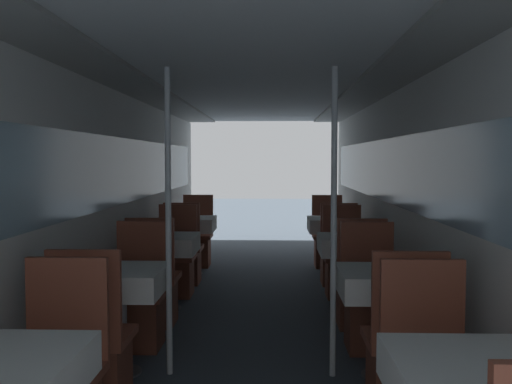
{
  "coord_description": "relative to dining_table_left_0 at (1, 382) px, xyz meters",
  "views": [
    {
      "loc": [
        0.15,
        -1.37,
        1.5
      ],
      "look_at": [
        0.03,
        2.73,
        1.26
      ],
      "focal_mm": 40.0,
      "sensor_mm": 36.0,
      "label": 1
    }
  ],
  "objects": [
    {
      "name": "dining_table_right_3",
      "position": [
        1.83,
        5.16,
        0.0
      ],
      "size": [
        0.61,
        0.61,
        0.74
      ],
      "color": "#4C4C51",
      "rests_on": "ground_plane"
    },
    {
      "name": "dining_table_left_3",
      "position": [
        0.0,
        5.16,
        0.0
      ],
      "size": [
        0.61,
        0.61,
        0.74
      ],
      "color": "#4C4C51",
      "rests_on": "ground_plane"
    },
    {
      "name": "chair_left_far_1",
      "position": [
        0.0,
        2.29,
        -0.33
      ],
      "size": [
        0.43,
        0.43,
        0.99
      ],
      "rotation": [
        0.0,
        0.0,
        3.14
      ],
      "color": "brown",
      "rests_on": "ground_plane"
    },
    {
      "name": "ceiling_panel",
      "position": [
        0.91,
        2.76,
        1.54
      ],
      "size": [
        2.6,
        9.9,
        0.07
      ],
      "color": "silver",
      "rests_on": "wall_left"
    },
    {
      "name": "chair_left_near_3",
      "position": [
        0.0,
        4.59,
        -0.33
      ],
      "size": [
        0.43,
        0.43,
        0.99
      ],
      "color": "brown",
      "rests_on": "ground_plane"
    },
    {
      "name": "wall_left",
      "position": [
        -0.39,
        2.76,
        0.48
      ],
      "size": [
        0.05,
        9.9,
        2.12
      ],
      "color": "silver",
      "rests_on": "ground_plane"
    },
    {
      "name": "dining_table_left_2",
      "position": [
        0.0,
        3.44,
        0.0
      ],
      "size": [
        0.61,
        0.61,
        0.74
      ],
      "color": "#4C4C51",
      "rests_on": "ground_plane"
    },
    {
      "name": "chair_left_far_3",
      "position": [
        0.0,
        5.73,
        -0.33
      ],
      "size": [
        0.43,
        0.43,
        0.99
      ],
      "rotation": [
        0.0,
        0.0,
        3.14
      ],
      "color": "brown",
      "rests_on": "ground_plane"
    },
    {
      "name": "support_pole_right_1",
      "position": [
        1.48,
        1.72,
        0.44
      ],
      "size": [
        0.04,
        0.04,
        2.12
      ],
      "color": "silver",
      "rests_on": "ground_plane"
    },
    {
      "name": "dining_table_left_1",
      "position": [
        0.0,
        1.72,
        0.0
      ],
      "size": [
        0.61,
        0.61,
        0.74
      ],
      "color": "#4C4C51",
      "rests_on": "ground_plane"
    },
    {
      "name": "chair_left_near_2",
      "position": [
        0.0,
        2.87,
        -0.33
      ],
      "size": [
        0.43,
        0.43,
        0.99
      ],
      "color": "brown",
      "rests_on": "ground_plane"
    },
    {
      "name": "chair_left_far_2",
      "position": [
        0.0,
        4.01,
        -0.33
      ],
      "size": [
        0.43,
        0.43,
        0.99
      ],
      "rotation": [
        0.0,
        0.0,
        3.14
      ],
      "color": "brown",
      "rests_on": "ground_plane"
    },
    {
      "name": "chair_right_far_3",
      "position": [
        1.83,
        5.73,
        -0.33
      ],
      "size": [
        0.43,
        0.43,
        0.99
      ],
      "rotation": [
        0.0,
        0.0,
        3.14
      ],
      "color": "brown",
      "rests_on": "ground_plane"
    },
    {
      "name": "dining_table_right_2",
      "position": [
        1.83,
        3.44,
        0.0
      ],
      "size": [
        0.61,
        0.61,
        0.74
      ],
      "color": "#4C4C51",
      "rests_on": "ground_plane"
    },
    {
      "name": "dining_table_right_1",
      "position": [
        1.83,
        1.72,
        0.0
      ],
      "size": [
        0.61,
        0.61,
        0.74
      ],
      "color": "#4C4C51",
      "rests_on": "ground_plane"
    },
    {
      "name": "wall_right",
      "position": [
        2.22,
        2.76,
        0.48
      ],
      "size": [
        0.05,
        9.9,
        2.12
      ],
      "color": "silver",
      "rests_on": "ground_plane"
    },
    {
      "name": "chair_right_far_1",
      "position": [
        1.83,
        2.29,
        -0.33
      ],
      "size": [
        0.43,
        0.43,
        0.99
      ],
      "rotation": [
        0.0,
        0.0,
        3.14
      ],
      "color": "brown",
      "rests_on": "ground_plane"
    },
    {
      "name": "chair_left_near_1",
      "position": [
        0.0,
        1.15,
        -0.33
      ],
      "size": [
        0.43,
        0.43,
        0.99
      ],
      "color": "brown",
      "rests_on": "ground_plane"
    },
    {
      "name": "dining_table_left_0",
      "position": [
        0.0,
        0.0,
        0.0
      ],
      "size": [
        0.61,
        0.61,
        0.74
      ],
      "color": "#4C4C51",
      "rests_on": "ground_plane"
    },
    {
      "name": "chair_right_near_2",
      "position": [
        1.83,
        2.87,
        -0.33
      ],
      "size": [
        0.43,
        0.43,
        0.99
      ],
      "color": "brown",
      "rests_on": "ground_plane"
    },
    {
      "name": "chair_right_near_3",
      "position": [
        1.83,
        4.59,
        -0.33
      ],
      "size": [
        0.43,
        0.43,
        0.99
      ],
      "color": "brown",
      "rests_on": "ground_plane"
    },
    {
      "name": "chair_right_near_1",
      "position": [
        1.83,
        1.15,
        -0.33
      ],
      "size": [
        0.43,
        0.43,
        0.99
      ],
      "color": "brown",
      "rests_on": "ground_plane"
    },
    {
      "name": "support_pole_left_1",
      "position": [
        0.35,
        1.72,
        0.44
      ],
      "size": [
        0.04,
        0.04,
        2.12
      ],
      "color": "silver",
      "rests_on": "ground_plane"
    },
    {
      "name": "chair_right_far_2",
      "position": [
        1.83,
        4.01,
        -0.33
      ],
      "size": [
        0.43,
        0.43,
        0.99
      ],
      "rotation": [
        0.0,
        0.0,
        3.14
      ],
      "color": "brown",
      "rests_on": "ground_plane"
    }
  ]
}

